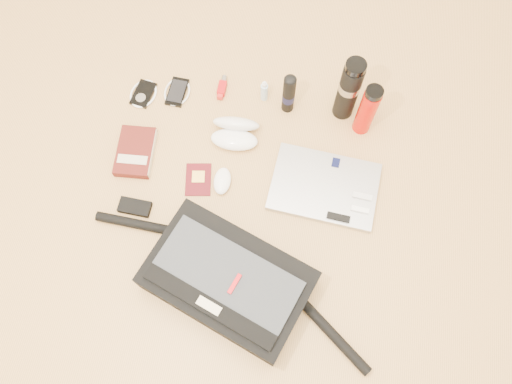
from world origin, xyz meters
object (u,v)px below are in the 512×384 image
messenger_bag (227,280)px  thermos_black (349,89)px  book (136,152)px  laptop (325,187)px  thermos_red (367,110)px

messenger_bag → thermos_black: bearing=87.1°
messenger_bag → book: bearing=155.5°
laptop → thermos_red: size_ratio=1.58×
messenger_bag → laptop: size_ratio=2.52×
messenger_bag → book: (-0.42, 0.41, -0.05)m
book → thermos_red: bearing=13.0°
messenger_bag → laptop: bearing=75.1°
messenger_bag → thermos_red: size_ratio=3.97×
thermos_black → thermos_red: (0.08, -0.06, -0.03)m
book → thermos_black: size_ratio=0.69×
thermos_black → thermos_red: size_ratio=1.19×
book → thermos_red: thermos_red is taller
messenger_bag → book: messenger_bag is taller
thermos_black → laptop: bearing=-95.2°
laptop → thermos_red: (0.10, 0.27, 0.11)m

